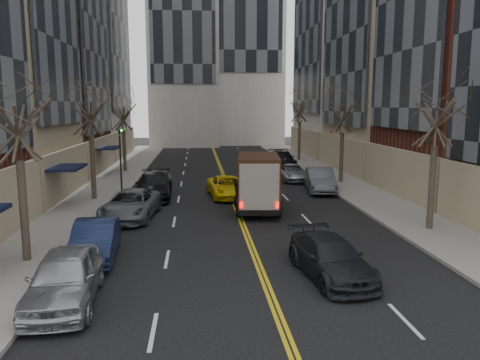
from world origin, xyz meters
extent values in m
cube|color=slate|center=(-9.00, 27.00, 0.07)|extent=(4.00, 66.00, 0.15)
cube|color=slate|center=(9.00, 27.00, 0.07)|extent=(4.00, 66.00, 0.15)
cube|color=#4C301E|center=(-15.50, 33.00, 12.00)|extent=(9.00, 12.00, 24.00)
cube|color=black|center=(-10.84, 33.00, 13.20)|extent=(0.20, 10.56, 19.20)
cube|color=black|center=(-10.00, 18.00, 2.40)|extent=(2.00, 3.00, 0.15)
cube|color=black|center=(-10.90, 18.00, 1.35)|extent=(0.20, 3.00, 2.50)
cube|color=black|center=(-10.00, 31.00, 2.40)|extent=(2.00, 3.00, 0.15)
cube|color=black|center=(-10.90, 31.00, 1.35)|extent=(0.20, 3.00, 2.50)
cube|color=tan|center=(16.00, 32.00, 14.00)|extent=(10.00, 14.00, 28.00)
cube|color=#B7B2A8|center=(17.00, 46.50, 17.00)|extent=(12.00, 15.00, 34.00)
cylinder|color=#382D23|center=(-8.80, 8.00, 2.06)|extent=(0.30, 0.30, 3.83)
cylinder|color=#382D23|center=(-8.80, 20.00, 2.17)|extent=(0.30, 0.30, 4.05)
cylinder|color=#382D23|center=(-8.80, 33.00, 1.99)|extent=(0.30, 0.30, 3.69)
cylinder|color=#382D23|center=(8.80, 11.00, 2.13)|extent=(0.30, 0.30, 3.96)
cylinder|color=#382D23|center=(8.80, 25.00, 2.04)|extent=(0.30, 0.30, 3.78)
cylinder|color=#382D23|center=(8.80, 40.00, 2.22)|extent=(0.30, 0.30, 4.14)
cylinder|color=black|center=(-7.40, 22.00, 2.05)|extent=(0.12, 0.12, 3.80)
imported|color=black|center=(-7.40, 22.00, 4.40)|extent=(0.15, 0.18, 0.90)
sphere|color=#0CE526|center=(-7.25, 21.90, 4.35)|extent=(0.14, 0.14, 0.14)
cube|color=black|center=(1.20, 16.28, 0.51)|extent=(2.68, 6.12, 0.28)
cube|color=black|center=(1.44, 18.44, 1.44)|extent=(2.34, 1.81, 1.95)
cube|color=black|center=(1.14, 15.77, 1.85)|extent=(2.71, 4.76, 2.78)
cube|color=black|center=(0.89, 13.44, 0.51)|extent=(2.14, 0.40, 0.28)
cube|color=red|center=(-0.04, 13.52, 0.93)|extent=(0.17, 0.07, 0.32)
cube|color=red|center=(1.81, 13.32, 0.93)|extent=(0.17, 0.07, 0.32)
cube|color=gold|center=(0.02, 15.94, 2.41)|extent=(0.13, 0.83, 0.83)
cube|color=gold|center=(2.27, 15.69, 2.41)|extent=(0.13, 0.83, 0.83)
cylinder|color=black|center=(0.33, 18.33, 0.45)|extent=(0.36, 0.91, 0.89)
cylinder|color=black|center=(2.50, 18.09, 0.45)|extent=(0.36, 0.91, 0.89)
cylinder|color=black|center=(-0.06, 14.83, 0.45)|extent=(0.36, 0.91, 0.89)
cylinder|color=black|center=(2.11, 14.59, 0.45)|extent=(0.36, 0.91, 0.89)
imported|color=black|center=(2.35, 5.52, 0.69)|extent=(2.54, 4.99, 1.39)
cube|color=black|center=(2.35, 6.21, 1.25)|extent=(0.13, 0.04, 0.09)
cube|color=blue|center=(2.35, 6.18, 1.25)|extent=(0.10, 0.01, 0.06)
imported|color=yellow|center=(-0.30, 20.40, 0.69)|extent=(2.78, 5.15, 1.37)
imported|color=black|center=(-0.01, 16.11, 0.84)|extent=(0.55, 0.70, 1.68)
imported|color=#A3A6AB|center=(-6.30, 4.03, 0.82)|extent=(2.29, 4.94, 1.64)
imported|color=#121B39|center=(-6.30, 8.34, 0.75)|extent=(1.91, 4.65, 1.50)
imported|color=#53575B|center=(-5.83, 14.92, 0.75)|extent=(3.02, 5.64, 1.51)
imported|color=black|center=(-5.10, 20.51, 0.81)|extent=(2.42, 5.66, 1.63)
imported|color=#9B9DA2|center=(-5.10, 23.67, 0.71)|extent=(1.90, 4.23, 1.41)
imported|color=#4A4C51|center=(6.30, 21.77, 0.83)|extent=(2.40, 5.21, 1.65)
imported|color=#A5A6AC|center=(5.40, 26.85, 0.65)|extent=(2.24, 4.71, 1.30)
imported|color=black|center=(5.99, 35.01, 0.81)|extent=(2.31, 5.57, 1.61)
camera|label=1|loc=(-2.26, -9.87, 5.97)|focal=35.00mm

